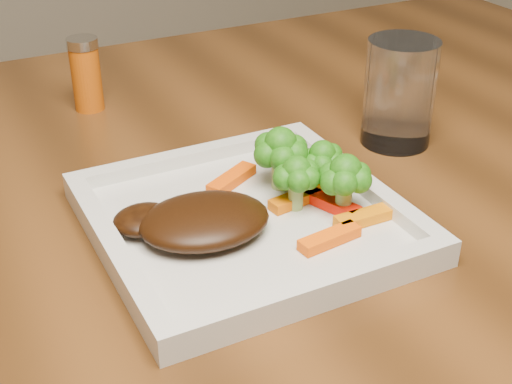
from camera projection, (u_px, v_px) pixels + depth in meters
name	position (u px, v px, depth m)	size (l,w,h in m)	color
plate	(246.00, 223.00, 0.66)	(0.27, 0.27, 0.01)	silver
steak	(204.00, 220.00, 0.62)	(0.12, 0.09, 0.03)	black
broccoli_0	(280.00, 155.00, 0.69)	(0.06, 0.06, 0.07)	#276410
broccoli_1	(322.00, 159.00, 0.69)	(0.05, 0.05, 0.06)	#227112
broccoli_2	(345.00, 184.00, 0.65)	(0.06, 0.06, 0.06)	#1E6C12
broccoli_3	(296.00, 179.00, 0.65)	(0.05, 0.05, 0.06)	#157914
carrot_0	(330.00, 238.00, 0.62)	(0.06, 0.02, 0.01)	#FE5804
carrot_1	(366.00, 217.00, 0.65)	(0.06, 0.02, 0.01)	orange
carrot_3	(316.00, 167.00, 0.73)	(0.05, 0.01, 0.01)	#E85F03
carrot_4	(232.00, 179.00, 0.71)	(0.06, 0.02, 0.01)	#F34F03
carrot_5	(331.00, 203.00, 0.67)	(0.06, 0.02, 0.01)	#FF1804
carrot_6	(297.00, 199.00, 0.67)	(0.06, 0.02, 0.01)	#E96603
spice_shaker	(86.00, 74.00, 0.88)	(0.04, 0.04, 0.09)	#B24C09
drinking_glass	(399.00, 93.00, 0.79)	(0.08, 0.08, 0.12)	silver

